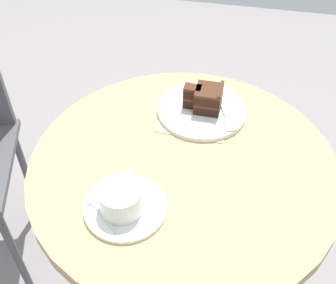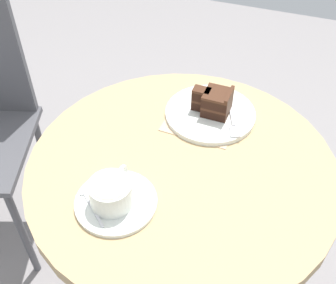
# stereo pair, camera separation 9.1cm
# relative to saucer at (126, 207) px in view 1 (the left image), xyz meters

# --- Properties ---
(cafe_table) EXTENTS (0.68, 0.68, 0.69)m
(cafe_table) POSITION_rel_saucer_xyz_m (0.15, -0.09, -0.12)
(cafe_table) COLOR tan
(cafe_table) RESTS_ON ground
(saucer) EXTENTS (0.17, 0.17, 0.01)m
(saucer) POSITION_rel_saucer_xyz_m (0.00, 0.00, 0.00)
(saucer) COLOR silver
(saucer) RESTS_ON cafe_table
(coffee_cup) EXTENTS (0.12, 0.08, 0.06)m
(coffee_cup) POSITION_rel_saucer_xyz_m (-0.00, 0.00, 0.03)
(coffee_cup) COLOR silver
(coffee_cup) RESTS_ON saucer
(teaspoon) EXTENTS (0.08, 0.09, 0.00)m
(teaspoon) POSITION_rel_saucer_xyz_m (-0.02, 0.05, 0.01)
(teaspoon) COLOR silver
(teaspoon) RESTS_ON saucer
(cake_plate) EXTENTS (0.22, 0.22, 0.01)m
(cake_plate) POSITION_rel_saucer_xyz_m (0.33, -0.10, 0.00)
(cake_plate) COLOR silver
(cake_plate) RESTS_ON cafe_table
(cake_slice) EXTENTS (0.07, 0.09, 0.07)m
(cake_slice) POSITION_rel_saucer_xyz_m (0.33, -0.11, 0.04)
(cake_slice) COLOR black
(cake_slice) RESTS_ON cake_plate
(fork) EXTENTS (0.15, 0.07, 0.00)m
(fork) POSITION_rel_saucer_xyz_m (0.31, -0.16, 0.01)
(fork) COLOR silver
(fork) RESTS_ON cake_plate
(napkin) EXTENTS (0.19, 0.17, 0.00)m
(napkin) POSITION_rel_saucer_xyz_m (0.32, -0.09, -0.00)
(napkin) COLOR tan
(napkin) RESTS_ON cafe_table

